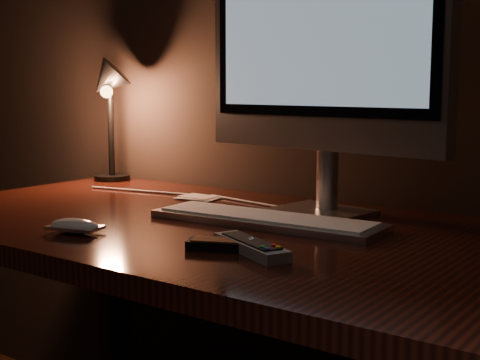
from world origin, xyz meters
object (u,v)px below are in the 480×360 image
Objects in this scene: mouse at (75,228)px; monitor at (321,38)px; desk_lamp at (108,98)px; tv_remote at (251,246)px; desk at (266,282)px; keyboard at (265,219)px; media_remote at (225,245)px.

monitor is at bearing 43.13° from mouse.
monitor is 0.75m from desk_lamp.
mouse is 0.36m from tv_remote.
monitor is (0.05, 0.13, 0.51)m from desk.
keyboard is 2.63× the size of tv_remote.
monitor reaches higher than media_remote.
mouse is at bearing -126.45° from desk.
monitor is 1.31× the size of keyboard.
media_remote is 0.05m from tv_remote.
desk_lamp reaches higher than media_remote.
mouse is 0.29× the size of desk_lamp.
monitor is 0.63m from mouse.
monitor is 6.22× the size of mouse.
desk is at bearing 38.84° from mouse.
monitor is 0.53m from media_remote.
desk_lamp is (-0.77, 0.45, 0.23)m from media_remote.
tv_remote is at bearing -65.07° from keyboard.
monitor is at bearing 15.23° from desk_lamp.
media_remote and tv_remote have the same top height.
monitor reaches higher than mouse.
media_remote is 0.92m from desk_lamp.
desk is 0.41m from mouse.
monitor reaches higher than desk.
desk_lamp is at bearing -177.79° from monitor.
tv_remote reaches higher than desk.
desk_lamp is at bearing 117.04° from mouse.
mouse reaches higher than desk.
keyboard reaches higher than desk.
desk_lamp reaches higher than tv_remote.
desk_lamp is at bearing 163.11° from desk.
mouse reaches higher than keyboard.
monitor is 1.78× the size of desk_lamp.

